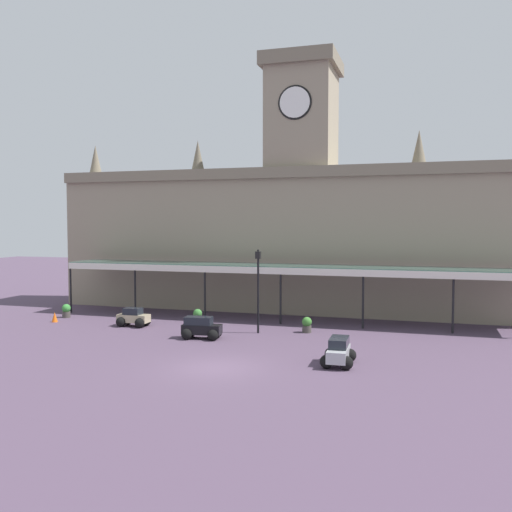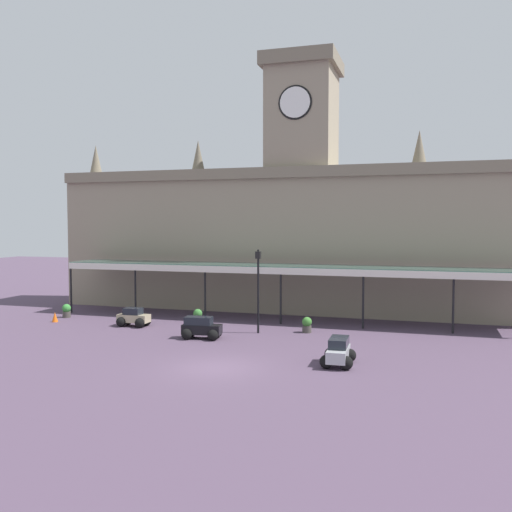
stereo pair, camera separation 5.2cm
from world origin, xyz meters
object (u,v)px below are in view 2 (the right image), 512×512
at_px(car_silver_estate, 338,353).
at_px(traffic_cone, 55,317).
at_px(planter_by_canopy, 307,325).
at_px(car_black_estate, 201,329).
at_px(victorian_lamppost, 258,281).
at_px(planter_forecourt_centre, 198,316).
at_px(planter_near_kerb, 67,311).
at_px(car_beige_sedan, 134,318).

distance_m(car_silver_estate, traffic_cone, 20.98).
bearing_deg(traffic_cone, planter_by_canopy, 4.70).
height_order(car_black_estate, planter_by_canopy, car_black_estate).
xyz_separation_m(victorian_lamppost, planter_forecourt_centre, (-4.84, 2.01, -2.67)).
distance_m(car_silver_estate, victorian_lamppost, 8.96).
distance_m(victorian_lamppost, planter_forecourt_centre, 5.89).
bearing_deg(planter_by_canopy, car_black_estate, -147.06).
relative_size(planter_near_kerb, planter_by_canopy, 1.00).
distance_m(car_black_estate, victorian_lamppost, 4.52).
xyz_separation_m(car_black_estate, car_beige_sedan, (-5.72, 2.34, -0.06)).
height_order(planter_by_canopy, planter_forecourt_centre, same).
height_order(traffic_cone, planter_near_kerb, planter_near_kerb).
xyz_separation_m(car_black_estate, victorian_lamppost, (2.68, 2.55, 2.60)).
relative_size(car_black_estate, traffic_cone, 3.47).
height_order(car_beige_sedan, planter_forecourt_centre, car_beige_sedan).
xyz_separation_m(car_silver_estate, planter_forecourt_centre, (-10.71, 8.28, -0.07)).
height_order(car_silver_estate, car_beige_sedan, car_silver_estate).
xyz_separation_m(car_beige_sedan, traffic_cone, (-5.88, -0.19, -0.17)).
bearing_deg(planter_by_canopy, car_silver_estate, -67.21).
height_order(car_silver_estate, car_black_estate, same).
height_order(traffic_cone, planter_forecourt_centre, planter_forecourt_centre).
bearing_deg(car_beige_sedan, car_silver_estate, -22.99).
bearing_deg(car_black_estate, car_beige_sedan, 157.77).
distance_m(planter_near_kerb, planter_forecourt_centre, 9.83).
bearing_deg(planter_by_canopy, planter_near_kerb, 178.74).
relative_size(traffic_cone, planter_by_canopy, 0.70).
height_order(car_beige_sedan, planter_by_canopy, car_beige_sedan).
xyz_separation_m(car_beige_sedan, victorian_lamppost, (8.40, 0.22, 2.66)).
relative_size(victorian_lamppost, planter_near_kerb, 5.32).
height_order(car_silver_estate, planter_near_kerb, car_silver_estate).
height_order(victorian_lamppost, traffic_cone, victorian_lamppost).
bearing_deg(victorian_lamppost, planter_near_kerb, 174.61).
relative_size(car_beige_sedan, planter_by_canopy, 2.14).
xyz_separation_m(traffic_cone, planter_near_kerb, (-0.37, 1.79, 0.15)).
bearing_deg(traffic_cone, car_beige_sedan, 1.85).
distance_m(car_beige_sedan, victorian_lamppost, 8.81).
distance_m(car_silver_estate, planter_forecourt_centre, 13.53).
distance_m(car_silver_estate, planter_by_canopy, 7.88).
bearing_deg(car_silver_estate, victorian_lamppost, 133.10).
bearing_deg(planter_near_kerb, traffic_cone, -78.36).
xyz_separation_m(traffic_cone, planter_forecourt_centre, (9.44, 2.42, 0.15)).
relative_size(victorian_lamppost, traffic_cone, 7.58).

